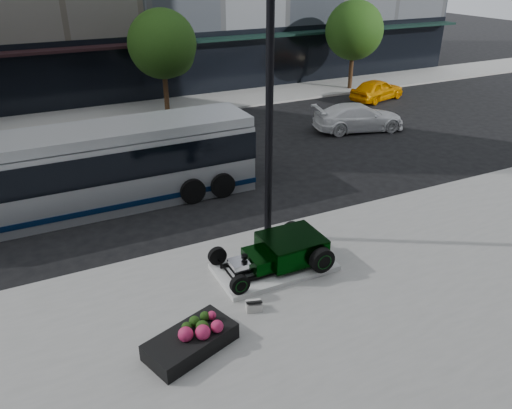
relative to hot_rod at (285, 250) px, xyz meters
name	(u,v)px	position (x,y,z in m)	size (l,w,h in m)	color
ground	(247,205)	(0.84, 4.38, -0.70)	(120.00, 120.00, 0.00)	black
sidewalk_far	(146,110)	(0.84, 18.38, -0.64)	(70.00, 4.00, 0.12)	gray
street_trees	(165,46)	(1.99, 17.45, 3.07)	(29.80, 3.80, 5.70)	black
display_plinth	(274,267)	(-0.33, 0.00, -0.50)	(3.40, 1.80, 0.15)	silver
hot_rod	(285,250)	(0.00, 0.00, 0.00)	(3.22, 2.00, 0.81)	black
info_plaque	(254,305)	(-1.67, -1.38, -0.45)	(0.47, 0.40, 0.31)	silver
lamppost	(269,132)	(0.36, 1.74, 2.95)	(0.42, 0.42, 7.64)	black
flower_planter	(191,340)	(-3.60, -2.03, -0.33)	(2.31, 1.67, 0.68)	black
transit_bus	(88,169)	(-4.26, 6.73, 0.79)	(12.12, 2.88, 2.92)	#A6ABB0
white_sedan	(359,117)	(9.94, 9.83, 0.00)	(1.95, 4.79, 1.39)	white
yellow_taxi	(377,90)	(14.72, 14.32, -0.02)	(1.59, 3.96, 1.35)	orange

